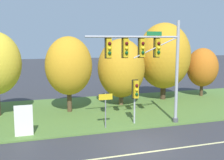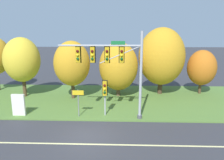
% 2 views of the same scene
% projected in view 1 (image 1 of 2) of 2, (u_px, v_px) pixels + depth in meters
% --- Properties ---
extents(ground_plane, '(160.00, 160.00, 0.00)m').
position_uv_depth(ground_plane, '(141.00, 144.00, 16.22)').
color(ground_plane, '#333338').
extents(lane_stripe, '(36.00, 0.16, 0.01)m').
position_uv_depth(lane_stripe, '(150.00, 152.00, 15.09)').
color(lane_stripe, beige).
rests_on(lane_stripe, ground).
extents(grass_verge, '(48.00, 11.50, 0.10)m').
position_uv_depth(grass_verge, '(102.00, 110.00, 23.98)').
color(grass_verge, '#517533').
rests_on(grass_verge, ground).
extents(traffic_signal_mast, '(6.80, 0.49, 7.22)m').
position_uv_depth(traffic_signal_mast, '(149.00, 57.00, 18.95)').
color(traffic_signal_mast, '#9EA0A5').
rests_on(traffic_signal_mast, grass_verge).
extents(pedestrian_signal_near_kerb, '(0.46, 0.55, 3.15)m').
position_uv_depth(pedestrian_signal_near_kerb, '(136.00, 92.00, 19.50)').
color(pedestrian_signal_near_kerb, '#9EA0A5').
rests_on(pedestrian_signal_near_kerb, grass_verge).
extents(route_sign_post, '(0.95, 0.08, 2.38)m').
position_uv_depth(route_sign_post, '(106.00, 105.00, 18.70)').
color(route_sign_post, slate).
rests_on(route_sign_post, grass_verge).
extents(tree_behind_signpost, '(3.81, 3.81, 6.19)m').
position_uv_depth(tree_behind_signpost, '(69.00, 66.00, 22.78)').
color(tree_behind_signpost, '#4C3823').
rests_on(tree_behind_signpost, grass_verge).
extents(tree_mid_verge, '(4.26, 4.26, 6.02)m').
position_uv_depth(tree_mid_verge, '(121.00, 68.00, 25.34)').
color(tree_mid_verge, brown).
rests_on(tree_mid_verge, grass_verge).
extents(tree_tall_centre, '(5.17, 5.17, 7.57)m').
position_uv_depth(tree_tall_centre, '(164.00, 56.00, 27.64)').
color(tree_tall_centre, '#423021').
rests_on(tree_tall_centre, grass_verge).
extents(tree_right_far, '(3.24, 3.24, 5.07)m').
position_uv_depth(tree_right_far, '(202.00, 67.00, 29.46)').
color(tree_right_far, '#4C3823').
rests_on(tree_right_far, grass_verge).
extents(info_kiosk, '(1.10, 0.24, 1.90)m').
position_uv_depth(info_kiosk, '(24.00, 121.00, 17.27)').
color(info_kiosk, silver).
rests_on(info_kiosk, grass_verge).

